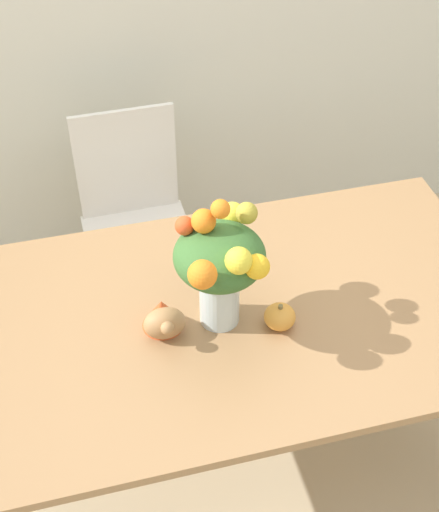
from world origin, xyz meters
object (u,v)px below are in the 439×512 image
(turkey_figurine, at_px, (163,318))
(pumpkin, at_px, (280,317))
(flower_vase, at_px, (220,264))
(dining_chair_near_window, at_px, (136,223))

(turkey_figurine, bearing_deg, pumpkin, -11.62)
(flower_vase, relative_size, dining_chair_near_window, 0.46)
(flower_vase, height_order, turkey_figurine, flower_vase)
(turkey_figurine, relative_size, dining_chair_near_window, 0.17)
(flower_vase, distance_m, dining_chair_near_window, 1.01)
(turkey_figurine, height_order, dining_chair_near_window, dining_chair_near_window)
(flower_vase, bearing_deg, pumpkin, -22.61)
(flower_vase, xyz_separation_m, dining_chair_near_window, (-0.13, 0.85, -0.52))
(flower_vase, xyz_separation_m, pumpkin, (0.16, -0.07, -0.18))
(flower_vase, bearing_deg, dining_chair_near_window, 98.60)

